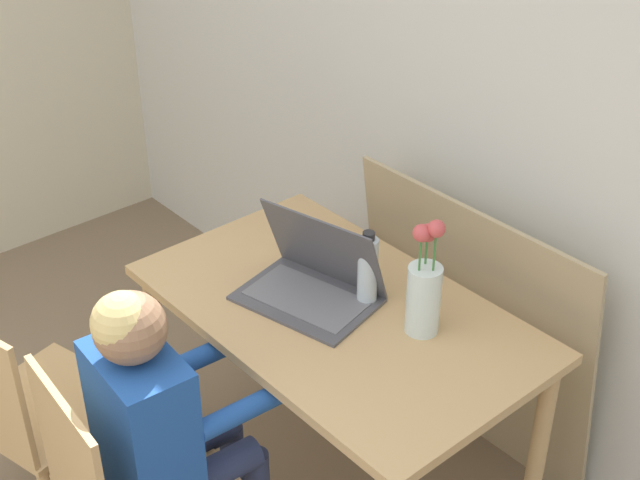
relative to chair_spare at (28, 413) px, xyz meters
The scene contains 8 objects.
wall_back 1.70m from the chair_spare, 65.17° to the left, with size 6.40×0.05×2.50m.
dining_table 0.91m from the chair_spare, 55.34° to the left, with size 1.14×0.68×0.74m.
chair_spare is the anchor object (origin of this frame).
person_seated 0.54m from the chair_spare, 20.36° to the left, with size 0.32×0.44×1.05m.
laptop 0.91m from the chair_spare, 59.81° to the left, with size 0.42×0.34×0.25m.
flower_vase 1.19m from the chair_spare, 48.82° to the left, with size 0.09×0.09×0.35m.
water_bottle 1.06m from the chair_spare, 56.43° to the left, with size 0.06×0.06×0.23m.
cardboard_panel 1.37m from the chair_spare, 64.21° to the left, with size 0.90×0.15×0.93m.
Camera 1 is at (1.36, 0.26, 2.20)m, focal length 50.00 mm.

